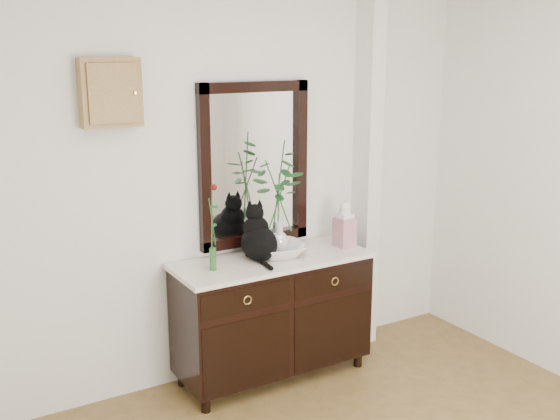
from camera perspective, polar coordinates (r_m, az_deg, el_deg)
wall_back at (r=4.37m, az=-3.47°, el=2.70°), size 3.60×0.04×2.70m
pilaster at (r=4.84m, az=7.58°, el=3.70°), size 0.12×0.20×2.70m
sideboard at (r=4.47m, az=-0.66°, el=-8.81°), size 1.33×0.52×0.82m
wall_mirror at (r=4.39m, az=-2.24°, el=3.95°), size 0.80×0.06×1.10m
key_cabinet at (r=3.95m, az=-14.53°, el=9.86°), size 0.35×0.10×0.40m
cat at (r=4.26m, az=-1.83°, el=-1.97°), size 0.29×0.34×0.37m
lotus_bowl at (r=4.36m, az=-0.13°, el=-3.49°), size 0.40×0.40×0.09m
vase_branches at (r=4.27m, az=-0.13°, el=1.15°), size 0.38×0.38×0.77m
bud_vase_rose at (r=4.05m, az=-5.94°, el=-1.49°), size 0.08×0.08×0.56m
ginger_jar at (r=4.57m, az=5.65°, el=-1.16°), size 0.13×0.13×0.33m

